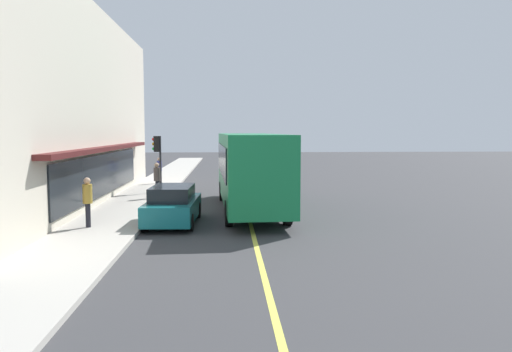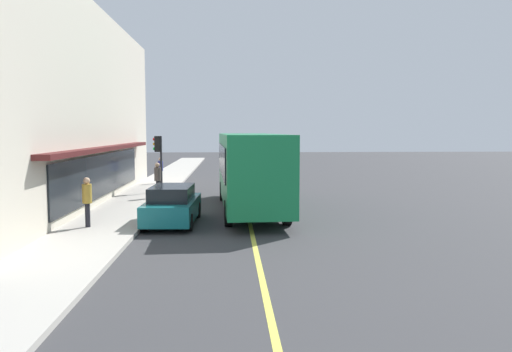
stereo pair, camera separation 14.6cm
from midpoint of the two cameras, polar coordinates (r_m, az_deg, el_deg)
The scene contains 9 objects.
ground at distance 24.83m, azimuth -1.06°, elevation -3.21°, with size 120.00×120.00×0.00m, color #38383A.
sidewalk at distance 25.24m, azimuth -13.69°, elevation -3.04°, with size 80.00×2.97×0.15m, color #B2ADA3.
lane_centre_stripe at distance 24.83m, azimuth -1.06°, elevation -3.20°, with size 36.00×0.16×0.01m, color #D8D14C.
bus at distance 22.39m, azimuth -0.52°, elevation 0.99°, with size 11.23×3.00×3.50m.
traffic_light at distance 28.73m, azimuth -11.07°, elevation 2.92°, with size 0.30×0.52×3.20m.
car_teal at distance 19.57m, azimuth -9.40°, elevation -3.36°, with size 4.37×2.00×1.52m.
pedestrian_waiting at distance 26.33m, azimuth -11.13°, elevation -0.06°, with size 0.34×0.34×1.84m.
pedestrian_mid_block at distance 18.90m, azimuth -18.70°, elevation -2.32°, with size 0.34×0.34×1.82m.
pedestrian_by_curb at distance 33.61m, azimuth -10.84°, elevation 0.94°, with size 0.34×0.34×1.72m.
Camera 2 is at (-24.55, 0.78, 3.64)m, focal length 34.68 mm.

